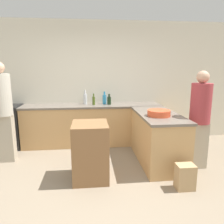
# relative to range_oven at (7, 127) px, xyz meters

# --- Properties ---
(ground_plane) EXTENTS (14.00, 14.00, 0.00)m
(ground_plane) POSITION_rel_range_oven_xyz_m (1.82, -1.95, -0.45)
(ground_plane) COLOR gray
(wall_back) EXTENTS (8.00, 0.06, 2.70)m
(wall_back) POSITION_rel_range_oven_xyz_m (1.82, 0.32, 0.90)
(wall_back) COLOR silver
(wall_back) RESTS_ON ground_plane
(counter_back) EXTENTS (2.99, 0.61, 0.89)m
(counter_back) POSITION_rel_range_oven_xyz_m (1.82, 0.00, -0.00)
(counter_back) COLOR tan
(counter_back) RESTS_ON ground_plane
(counter_peninsula) EXTENTS (0.69, 1.52, 0.89)m
(counter_peninsula) POSITION_rel_range_oven_xyz_m (2.97, -1.03, -0.00)
(counter_peninsula) COLOR tan
(counter_peninsula) RESTS_ON ground_plane
(range_oven) EXTENTS (0.63, 0.59, 0.90)m
(range_oven) POSITION_rel_range_oven_xyz_m (0.00, 0.00, 0.00)
(range_oven) COLOR black
(range_oven) RESTS_ON ground_plane
(island_table) EXTENTS (0.53, 0.59, 0.88)m
(island_table) POSITION_rel_range_oven_xyz_m (1.76, -1.55, -0.01)
(island_table) COLOR brown
(island_table) RESTS_ON ground_plane
(mixing_bowl) EXTENTS (0.38, 0.38, 0.10)m
(mixing_bowl) POSITION_rel_range_oven_xyz_m (2.91, -1.23, 0.49)
(mixing_bowl) COLOR #DB512D
(mixing_bowl) RESTS_ON counter_peninsula
(vinegar_bottle_clear) EXTENTS (0.08, 0.08, 0.31)m
(vinegar_bottle_clear) POSITION_rel_range_oven_xyz_m (1.67, 0.10, 0.56)
(vinegar_bottle_clear) COLOR silver
(vinegar_bottle_clear) RESTS_ON counter_back
(wine_bottle_dark) EXTENTS (0.08, 0.08, 0.23)m
(wine_bottle_dark) POSITION_rel_range_oven_xyz_m (2.19, 0.01, 0.53)
(wine_bottle_dark) COLOR black
(wine_bottle_dark) RESTS_ON counter_back
(olive_oil_bottle) EXTENTS (0.06, 0.06, 0.24)m
(olive_oil_bottle) POSITION_rel_range_oven_xyz_m (1.86, -0.00, 0.54)
(olive_oil_bottle) COLOR #475B1E
(olive_oil_bottle) RESTS_ON counter_back
(dish_soap_bottle) EXTENTS (0.08, 0.08, 0.28)m
(dish_soap_bottle) POSITION_rel_range_oven_xyz_m (2.10, 0.09, 0.55)
(dish_soap_bottle) COLOR #338CBF
(dish_soap_bottle) RESTS_ON counter_back
(person_by_range) EXTENTS (0.34, 0.34, 1.78)m
(person_by_range) POSITION_rel_range_oven_xyz_m (0.24, -0.74, 0.52)
(person_by_range) COLOR #ADA38E
(person_by_range) RESTS_ON ground_plane
(person_at_peninsula) EXTENTS (0.33, 0.33, 1.64)m
(person_at_peninsula) POSITION_rel_range_oven_xyz_m (3.57, -1.36, 0.44)
(person_at_peninsula) COLOR #ADA38E
(person_at_peninsula) RESTS_ON ground_plane
(paper_bag) EXTENTS (0.25, 0.19, 0.36)m
(paper_bag) POSITION_rel_range_oven_xyz_m (3.08, -2.00, -0.27)
(paper_bag) COLOR tan
(paper_bag) RESTS_ON ground_plane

